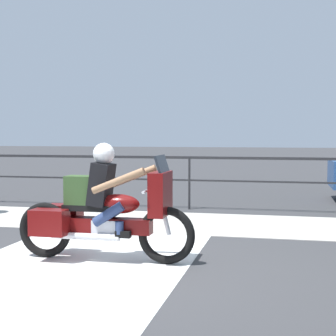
# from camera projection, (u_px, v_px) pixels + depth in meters

# --- Properties ---
(ground_plane) EXTENTS (120.00, 120.00, 0.00)m
(ground_plane) POSITION_uv_depth(u_px,v_px,m) (118.00, 266.00, 6.61)
(ground_plane) COLOR #38383A
(sidewalk_band) EXTENTS (44.00, 2.40, 0.01)m
(sidewalk_band) POSITION_uv_depth(u_px,v_px,m) (173.00, 222.00, 9.92)
(sidewalk_band) COLOR #B7B2A8
(sidewalk_band) RESTS_ON ground
(crosswalk_band) EXTENTS (2.90, 6.00, 0.01)m
(crosswalk_band) POSITION_uv_depth(u_px,v_px,m) (72.00, 268.00, 6.53)
(crosswalk_band) COLOR silver
(crosswalk_band) RESTS_ON ground
(fence_railing) EXTENTS (36.00, 0.05, 1.20)m
(fence_railing) POSITION_uv_depth(u_px,v_px,m) (189.00, 168.00, 11.57)
(fence_railing) COLOR #232326
(fence_railing) RESTS_ON ground
(motorcycle) EXTENTS (2.48, 0.76, 1.58)m
(motorcycle) POSITION_uv_depth(u_px,v_px,m) (103.00, 209.00, 6.88)
(motorcycle) COLOR black
(motorcycle) RESTS_ON ground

